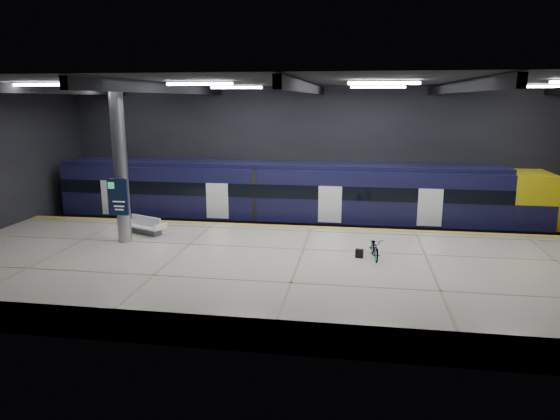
# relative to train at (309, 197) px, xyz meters

# --- Properties ---
(ground) EXTENTS (30.00, 30.00, 0.00)m
(ground) POSITION_rel_train_xyz_m (0.38, -5.50, -2.06)
(ground) COLOR black
(ground) RESTS_ON ground
(room_shell) EXTENTS (30.10, 16.10, 8.05)m
(room_shell) POSITION_rel_train_xyz_m (0.38, -5.49, 3.66)
(room_shell) COLOR black
(room_shell) RESTS_ON ground
(platform) EXTENTS (30.00, 11.00, 1.10)m
(platform) POSITION_rel_train_xyz_m (0.38, -8.00, -1.51)
(platform) COLOR beige
(platform) RESTS_ON ground
(safety_strip) EXTENTS (30.00, 0.40, 0.01)m
(safety_strip) POSITION_rel_train_xyz_m (0.38, -2.75, -0.95)
(safety_strip) COLOR gold
(safety_strip) RESTS_ON platform
(rails) EXTENTS (30.00, 1.52, 0.16)m
(rails) POSITION_rel_train_xyz_m (0.38, 0.00, -1.98)
(rails) COLOR gray
(rails) RESTS_ON ground
(train) EXTENTS (29.40, 2.84, 3.79)m
(train) POSITION_rel_train_xyz_m (0.00, 0.00, 0.00)
(train) COLOR black
(train) RESTS_ON ground
(bench) EXTENTS (2.09, 1.51, 0.85)m
(bench) POSITION_rel_train_xyz_m (-7.18, -5.18, -0.66)
(bench) COLOR #595B60
(bench) RESTS_ON platform
(bicycle) EXTENTS (0.77, 1.73, 0.88)m
(bicycle) POSITION_rel_train_xyz_m (3.32, -7.30, -0.52)
(bicycle) COLOR #99999E
(bicycle) RESTS_ON platform
(pannier_bag) EXTENTS (0.34, 0.25, 0.35)m
(pannier_bag) POSITION_rel_train_xyz_m (2.72, -7.30, -0.78)
(pannier_bag) COLOR black
(pannier_bag) RESTS_ON platform
(info_column) EXTENTS (0.90, 0.78, 6.90)m
(info_column) POSITION_rel_train_xyz_m (-7.62, -6.52, 2.40)
(info_column) COLOR #9EA0A5
(info_column) RESTS_ON platform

